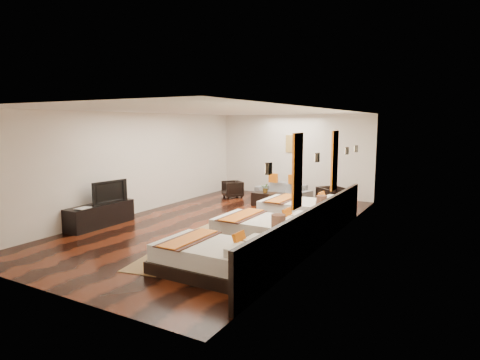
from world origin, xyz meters
The scene contains 30 objects.
floor centered at (0.00, 0.00, 0.00)m, with size 5.50×9.50×0.01m, color black.
ceiling centered at (0.00, 0.00, 2.80)m, with size 5.50×9.50×0.01m, color white.
back_wall centered at (0.00, 4.75, 1.40)m, with size 5.50×0.01×2.80m, color silver.
left_wall centered at (-2.75, 0.00, 1.40)m, with size 0.01×9.50×2.80m, color silver.
right_wall centered at (2.75, 0.00, 1.40)m, with size 0.01×9.50×2.80m, color silver.
headboard_panel centered at (2.71, -0.80, 0.45)m, with size 0.08×6.60×0.90m, color black.
bed_near centered at (1.70, -2.87, 0.27)m, with size 2.04×1.28×0.78m.
bed_mid centered at (1.70, -0.93, 0.28)m, with size 2.13×1.34×0.81m.
bed_far centered at (1.70, 1.27, 0.28)m, with size 2.15×1.35×0.82m.
nightstand_a centered at (2.44, -2.03, 0.33)m, with size 0.47×0.47×0.93m.
nightstand_b centered at (2.44, 0.36, 0.31)m, with size 0.45×0.45×0.89m.
jute_mat_near centered at (0.45, -2.98, 0.01)m, with size 0.75×1.20×0.01m, color olive.
jute_mat_mid centered at (0.09, -0.64, 0.01)m, with size 0.75×1.20×0.01m, color olive.
jute_mat_far centered at (0.43, 1.26, 0.01)m, with size 0.75×1.20×0.01m, color olive.
tv_console centered at (-2.50, -1.61, 0.28)m, with size 0.50×1.80×0.55m, color black.
tv centered at (-2.45, -1.39, 0.83)m, with size 0.97×0.13×0.56m, color black.
book centered at (-2.50, -2.22, 0.57)m, with size 0.25×0.33×0.03m, color black.
figurine centered at (-2.50, -0.90, 0.71)m, with size 0.32×0.32×0.33m, color brown.
sofa centered at (0.06, 3.70, 0.28)m, with size 1.92×0.75×0.56m, color gray.
armchair_left centered at (-1.63, 3.31, 0.28)m, with size 0.61×0.62×0.57m, color black.
armchair_right centered at (1.84, 3.22, 0.33)m, with size 0.69×0.71×0.65m, color black.
coffee_table centered at (0.06, 2.65, 0.20)m, with size 1.00×0.50×0.40m, color black.
table_plant centered at (-0.05, 2.62, 0.55)m, with size 0.26×0.23×0.29m, color #305C1E.
orange_panel_a centered at (2.73, -1.90, 1.70)m, with size 0.04×0.40×1.30m, color #D86014.
orange_panel_b centered at (2.73, 0.30, 1.70)m, with size 0.04×0.40×1.30m, color #D86014.
sconce_near centered at (2.70, -3.00, 1.85)m, with size 0.07×0.12×0.18m.
sconce_mid centered at (2.70, -0.80, 1.85)m, with size 0.07×0.12×0.18m.
sconce_far centered at (2.70, 1.40, 1.85)m, with size 0.07×0.12×0.18m.
sconce_lounge centered at (2.70, 2.30, 1.85)m, with size 0.07×0.12×0.18m.
gold_artwork centered at (0.00, 4.73, 1.80)m, with size 0.60×0.04×0.60m, color #AD873F.
Camera 1 is at (5.24, -8.34, 2.51)m, focal length 30.19 mm.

